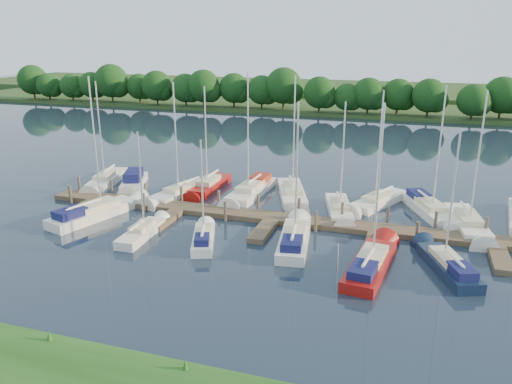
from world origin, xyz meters
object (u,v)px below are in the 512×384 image
(sailboat_n_5, at_px, (292,195))
(motorboat, at_px, (134,183))
(sailboat_n_0, at_px, (106,181))
(sailboat_s_2, at_px, (203,239))
(dock, at_px, (271,221))

(sailboat_n_5, bearing_deg, motorboat, -14.55)
(sailboat_n_0, relative_size, sailboat_s_2, 1.35)
(dock, xyz_separation_m, sailboat_n_5, (0.09, 6.47, 0.08))
(motorboat, xyz_separation_m, sailboat_n_5, (15.38, 1.22, -0.11))
(sailboat_s_2, bearing_deg, sailboat_n_0, 125.06)
(motorboat, distance_m, sailboat_s_2, 15.73)
(sailboat_n_5, bearing_deg, sailboat_n_0, -15.34)
(sailboat_n_0, bearing_deg, sailboat_s_2, 132.46)
(dock, relative_size, motorboat, 6.26)
(motorboat, xyz_separation_m, sailboat_s_2, (11.79, -10.41, -0.06))
(dock, relative_size, sailboat_s_2, 5.20)
(sailboat_n_0, height_order, motorboat, sailboat_n_0)
(sailboat_n_0, xyz_separation_m, sailboat_s_2, (14.90, -10.42, 0.04))
(sailboat_n_0, bearing_deg, motorboat, 167.24)
(sailboat_n_0, xyz_separation_m, sailboat_n_5, (18.49, 1.21, -0.00))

